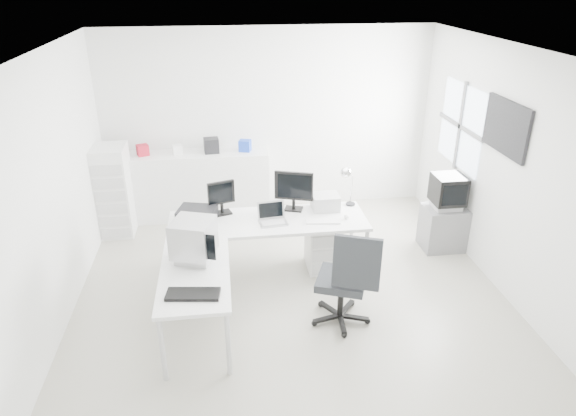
{
  "coord_description": "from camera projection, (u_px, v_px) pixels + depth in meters",
  "views": [
    {
      "loc": [
        -0.71,
        -5.15,
        3.52
      ],
      "look_at": [
        0.0,
        0.2,
        1.0
      ],
      "focal_mm": 32.0,
      "sensor_mm": 36.0,
      "label": 1
    }
  ],
  "objects": [
    {
      "name": "floor",
      "position": [
        290.0,
        290.0,
        6.2
      ],
      "size": [
        5.0,
        5.0,
        0.01
      ],
      "primitive_type": "cube",
      "color": "beige",
      "rests_on": "ground"
    },
    {
      "name": "ceiling",
      "position": [
        291.0,
        50.0,
        5.01
      ],
      "size": [
        5.0,
        5.0,
        0.01
      ],
      "primitive_type": "cube",
      "color": "white",
      "rests_on": "back_wall"
    },
    {
      "name": "back_wall",
      "position": [
        268.0,
        121.0,
        7.85
      ],
      "size": [
        5.0,
        0.02,
        2.8
      ],
      "primitive_type": "cube",
      "color": "silver",
      "rests_on": "floor"
    },
    {
      "name": "left_wall",
      "position": [
        51.0,
        195.0,
        5.31
      ],
      "size": [
        0.02,
        5.0,
        2.8
      ],
      "primitive_type": "cube",
      "color": "silver",
      "rests_on": "floor"
    },
    {
      "name": "right_wall",
      "position": [
        505.0,
        172.0,
        5.9
      ],
      "size": [
        0.02,
        5.0,
        2.8
      ],
      "primitive_type": "cube",
      "color": "silver",
      "rests_on": "floor"
    },
    {
      "name": "window",
      "position": [
        461.0,
        126.0,
        6.9
      ],
      "size": [
        0.02,
        1.2,
        1.1
      ],
      "primitive_type": null,
      "color": "white",
      "rests_on": "right_wall"
    },
    {
      "name": "wall_picture",
      "position": [
        506.0,
        127.0,
        5.78
      ],
      "size": [
        0.04,
        0.9,
        0.6
      ],
      "primitive_type": null,
      "color": "black",
      "rests_on": "right_wall"
    },
    {
      "name": "main_desk",
      "position": [
        269.0,
        247.0,
        6.4
      ],
      "size": [
        2.4,
        0.8,
        0.75
      ],
      "primitive_type": null,
      "color": "white",
      "rests_on": "floor"
    },
    {
      "name": "side_desk",
      "position": [
        197.0,
        304.0,
        5.31
      ],
      "size": [
        0.7,
        1.4,
        0.75
      ],
      "primitive_type": null,
      "color": "white",
      "rests_on": "floor"
    },
    {
      "name": "drawer_pedestal",
      "position": [
        323.0,
        246.0,
        6.56
      ],
      "size": [
        0.4,
        0.5,
        0.6
      ],
      "primitive_type": "cube",
      "color": "white",
      "rests_on": "floor"
    },
    {
      "name": "inkjet_printer",
      "position": [
        197.0,
        214.0,
        6.19
      ],
      "size": [
        0.52,
        0.45,
        0.16
      ],
      "primitive_type": "cube",
      "rotation": [
        0.0,
        0.0,
        -0.26
      ],
      "color": "black",
      "rests_on": "main_desk"
    },
    {
      "name": "lcd_monitor_small",
      "position": [
        221.0,
        198.0,
        6.31
      ],
      "size": [
        0.38,
        0.28,
        0.42
      ],
      "primitive_type": null,
      "rotation": [
        0.0,
        0.0,
        0.3
      ],
      "color": "black",
      "rests_on": "main_desk"
    },
    {
      "name": "lcd_monitor_large",
      "position": [
        294.0,
        191.0,
        6.4
      ],
      "size": [
        0.52,
        0.34,
        0.5
      ],
      "primitive_type": null,
      "rotation": [
        0.0,
        0.0,
        -0.32
      ],
      "color": "black",
      "rests_on": "main_desk"
    },
    {
      "name": "laptop",
      "position": [
        273.0,
        215.0,
        6.11
      ],
      "size": [
        0.37,
        0.38,
        0.22
      ],
      "primitive_type": null,
      "rotation": [
        0.0,
        0.0,
        0.11
      ],
      "color": "#B7B7BA",
      "rests_on": "main_desk"
    },
    {
      "name": "white_keyboard",
      "position": [
        323.0,
        221.0,
        6.18
      ],
      "size": [
        0.43,
        0.18,
        0.02
      ],
      "primitive_type": "cube",
      "rotation": [
        0.0,
        0.0,
        -0.12
      ],
      "color": "white",
      "rests_on": "main_desk"
    },
    {
      "name": "white_mouse",
      "position": [
        346.0,
        217.0,
        6.25
      ],
      "size": [
        0.06,
        0.06,
        0.06
      ],
      "primitive_type": "sphere",
      "color": "white",
      "rests_on": "main_desk"
    },
    {
      "name": "laser_printer",
      "position": [
        325.0,
        202.0,
        6.48
      ],
      "size": [
        0.34,
        0.29,
        0.19
      ],
      "primitive_type": "cube",
      "rotation": [
        0.0,
        0.0,
        0.01
      ],
      "color": "#B6B6B6",
      "rests_on": "main_desk"
    },
    {
      "name": "desk_lamp",
      "position": [
        351.0,
        186.0,
        6.53
      ],
      "size": [
        0.2,
        0.2,
        0.52
      ],
      "primitive_type": null,
      "rotation": [
        0.0,
        0.0,
        -0.13
      ],
      "color": "silver",
      "rests_on": "main_desk"
    },
    {
      "name": "crt_monitor",
      "position": [
        194.0,
        243.0,
        5.29
      ],
      "size": [
        0.45,
        0.45,
        0.4
      ],
      "primitive_type": null,
      "rotation": [
        0.0,
        0.0,
        -0.33
      ],
      "color": "#B7B7BA",
      "rests_on": "side_desk"
    },
    {
      "name": "black_keyboard",
      "position": [
        193.0,
        294.0,
        4.78
      ],
      "size": [
        0.52,
        0.26,
        0.03
      ],
      "primitive_type": "cube",
      "rotation": [
        0.0,
        0.0,
        -0.13
      ],
      "color": "black",
      "rests_on": "side_desk"
    },
    {
      "name": "office_chair",
      "position": [
        342.0,
        276.0,
        5.43
      ],
      "size": [
        0.85,
        0.85,
        1.14
      ],
      "primitive_type": null,
      "rotation": [
        0.0,
        0.0,
        -0.38
      ],
      "color": "#282B2E",
      "rests_on": "floor"
    },
    {
      "name": "tv_cabinet",
      "position": [
        443.0,
        228.0,
        7.03
      ],
      "size": [
        0.55,
        0.45,
        0.6
      ],
      "primitive_type": "cube",
      "color": "slate",
      "rests_on": "floor"
    },
    {
      "name": "crt_tv",
      "position": [
        448.0,
        192.0,
        6.8
      ],
      "size": [
        0.5,
        0.48,
        0.45
      ],
      "primitive_type": null,
      "color": "black",
      "rests_on": "tv_cabinet"
    },
    {
      "name": "sideboard",
      "position": [
        201.0,
        185.0,
        7.86
      ],
      "size": [
        2.06,
        0.52,
        1.03
      ],
      "primitive_type": "cube",
      "color": "white",
      "rests_on": "floor"
    },
    {
      "name": "clutter_box_a",
      "position": [
        143.0,
        150.0,
        7.52
      ],
      "size": [
        0.2,
        0.19,
        0.16
      ],
      "primitive_type": "cube",
      "rotation": [
        0.0,
        0.0,
        0.37
      ],
      "color": "#A91828",
      "rests_on": "sideboard"
    },
    {
      "name": "clutter_box_b",
      "position": [
        177.0,
        149.0,
        7.58
      ],
      "size": [
        0.16,
        0.14,
        0.14
      ],
      "primitive_type": "cube",
      "rotation": [
        0.0,
        0.0,
        0.22
      ],
      "color": "white",
      "rests_on": "sideboard"
    },
    {
      "name": "clutter_box_c",
      "position": [
        211.0,
        145.0,
        7.62
      ],
      "size": [
        0.23,
        0.22,
        0.22
      ],
      "primitive_type": "cube",
      "rotation": [
        0.0,
        0.0,
        0.09
      ],
      "color": "black",
      "rests_on": "sideboard"
    },
    {
      "name": "clutter_box_d",
      "position": [
        245.0,
        146.0,
        7.69
      ],
      "size": [
        0.21,
        0.19,
        0.17
      ],
      "primitive_type": "cube",
      "rotation": [
        0.0,
        0.0,
        -0.31
      ],
      "color": "blue",
      "rests_on": "sideboard"
    },
    {
      "name": "clutter_bottle",
      "position": [
        122.0,
        148.0,
        7.5
      ],
      "size": [
        0.07,
        0.07,
        0.22
      ],
      "primitive_type": "cylinder",
      "color": "white",
      "rests_on": "sideboard"
    },
    {
      "name": "filing_cabinet",
      "position": [
        114.0,
        191.0,
        7.29
      ],
      "size": [
        0.46,
        0.55,
        1.31
      ],
      "primitive_type": "cube",
      "color": "white",
      "rests_on": "floor"
    }
  ]
}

